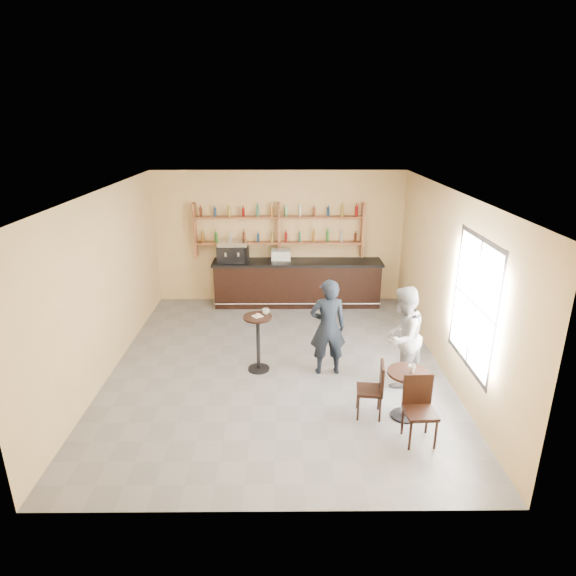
{
  "coord_description": "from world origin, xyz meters",
  "views": [
    {
      "loc": [
        0.13,
        -7.92,
        4.35
      ],
      "look_at": [
        0.2,
        0.8,
        1.25
      ],
      "focal_mm": 30.0,
      "sensor_mm": 36.0,
      "label": 1
    }
  ],
  "objects_px": {
    "man_main": "(328,327)",
    "chair_west": "(369,390)",
    "pastry_case": "(281,256)",
    "espresso_machine": "(233,251)",
    "chair_south": "(420,412)",
    "patron_second": "(402,337)",
    "cafe_table": "(406,394)",
    "pedestal_table": "(258,343)",
    "bar_counter": "(297,283)"
  },
  "relations": [
    {
      "from": "pedestal_table",
      "to": "cafe_table",
      "type": "bearing_deg",
      "value": -32.68
    },
    {
      "from": "cafe_table",
      "to": "patron_second",
      "type": "bearing_deg",
      "value": 82.31
    },
    {
      "from": "espresso_machine",
      "to": "man_main",
      "type": "distance_m",
      "value": 3.94
    },
    {
      "from": "chair_west",
      "to": "cafe_table",
      "type": "bearing_deg",
      "value": 91.71
    },
    {
      "from": "pastry_case",
      "to": "chair_south",
      "type": "xyz_separation_m",
      "value": [
        1.97,
        -5.36,
        -0.75
      ]
    },
    {
      "from": "pastry_case",
      "to": "chair_west",
      "type": "bearing_deg",
      "value": -66.26
    },
    {
      "from": "pastry_case",
      "to": "man_main",
      "type": "bearing_deg",
      "value": -68.5
    },
    {
      "from": "patron_second",
      "to": "pedestal_table",
      "type": "bearing_deg",
      "value": -62.2
    },
    {
      "from": "chair_south",
      "to": "pedestal_table",
      "type": "bearing_deg",
      "value": 135.34
    },
    {
      "from": "espresso_machine",
      "to": "pedestal_table",
      "type": "distance_m",
      "value": 3.46
    },
    {
      "from": "chair_south",
      "to": "patron_second",
      "type": "xyz_separation_m",
      "value": [
        0.08,
        1.6,
        0.39
      ]
    },
    {
      "from": "cafe_table",
      "to": "chair_south",
      "type": "distance_m",
      "value": 0.61
    },
    {
      "from": "cafe_table",
      "to": "bar_counter",
      "type": "bearing_deg",
      "value": 107.79
    },
    {
      "from": "cafe_table",
      "to": "patron_second",
      "type": "relative_size",
      "value": 0.44
    },
    {
      "from": "patron_second",
      "to": "chair_west",
      "type": "bearing_deg",
      "value": 3.19
    },
    {
      "from": "bar_counter",
      "to": "espresso_machine",
      "type": "bearing_deg",
      "value": 180.0
    },
    {
      "from": "man_main",
      "to": "cafe_table",
      "type": "height_order",
      "value": "man_main"
    },
    {
      "from": "man_main",
      "to": "chair_west",
      "type": "height_order",
      "value": "man_main"
    },
    {
      "from": "man_main",
      "to": "cafe_table",
      "type": "bearing_deg",
      "value": 124.35
    },
    {
      "from": "cafe_table",
      "to": "chair_west",
      "type": "distance_m",
      "value": 0.56
    },
    {
      "from": "bar_counter",
      "to": "espresso_machine",
      "type": "distance_m",
      "value": 1.73
    },
    {
      "from": "bar_counter",
      "to": "pedestal_table",
      "type": "height_order",
      "value": "bar_counter"
    },
    {
      "from": "cafe_table",
      "to": "chair_west",
      "type": "bearing_deg",
      "value": 174.81
    },
    {
      "from": "bar_counter",
      "to": "chair_south",
      "type": "relative_size",
      "value": 4.18
    },
    {
      "from": "espresso_machine",
      "to": "chair_west",
      "type": "height_order",
      "value": "espresso_machine"
    },
    {
      "from": "bar_counter",
      "to": "chair_west",
      "type": "height_order",
      "value": "bar_counter"
    },
    {
      "from": "chair_west",
      "to": "bar_counter",
      "type": "bearing_deg",
      "value": -161.37
    },
    {
      "from": "bar_counter",
      "to": "chair_south",
      "type": "bearing_deg",
      "value": -73.6
    },
    {
      "from": "man_main",
      "to": "chair_south",
      "type": "relative_size",
      "value": 1.82
    },
    {
      "from": "espresso_machine",
      "to": "chair_west",
      "type": "relative_size",
      "value": 0.77
    },
    {
      "from": "bar_counter",
      "to": "pedestal_table",
      "type": "relative_size",
      "value": 3.85
    },
    {
      "from": "pastry_case",
      "to": "man_main",
      "type": "distance_m",
      "value": 3.5
    },
    {
      "from": "patron_second",
      "to": "cafe_table",
      "type": "bearing_deg",
      "value": 31.37
    },
    {
      "from": "chair_west",
      "to": "chair_south",
      "type": "height_order",
      "value": "chair_south"
    },
    {
      "from": "pastry_case",
      "to": "man_main",
      "type": "height_order",
      "value": "man_main"
    },
    {
      "from": "bar_counter",
      "to": "pastry_case",
      "type": "relative_size",
      "value": 8.78
    },
    {
      "from": "espresso_machine",
      "to": "chair_west",
      "type": "distance_m",
      "value": 5.42
    },
    {
      "from": "man_main",
      "to": "chair_west",
      "type": "bearing_deg",
      "value": 108.08
    },
    {
      "from": "espresso_machine",
      "to": "patron_second",
      "type": "height_order",
      "value": "patron_second"
    },
    {
      "from": "bar_counter",
      "to": "pedestal_table",
      "type": "bearing_deg",
      "value": -103.45
    },
    {
      "from": "bar_counter",
      "to": "cafe_table",
      "type": "distance_m",
      "value": 5.01
    },
    {
      "from": "bar_counter",
      "to": "chair_south",
      "type": "distance_m",
      "value": 5.59
    },
    {
      "from": "cafe_table",
      "to": "pedestal_table",
      "type": "bearing_deg",
      "value": 147.32
    },
    {
      "from": "man_main",
      "to": "patron_second",
      "type": "distance_m",
      "value": 1.28
    },
    {
      "from": "cafe_table",
      "to": "chair_south",
      "type": "relative_size",
      "value": 0.8
    },
    {
      "from": "patron_second",
      "to": "pastry_case",
      "type": "bearing_deg",
      "value": -112.29
    },
    {
      "from": "pastry_case",
      "to": "pedestal_table",
      "type": "distance_m",
      "value": 3.38
    },
    {
      "from": "bar_counter",
      "to": "cafe_table",
      "type": "xyz_separation_m",
      "value": [
        1.53,
        -4.76,
        -0.16
      ]
    },
    {
      "from": "pedestal_table",
      "to": "patron_second",
      "type": "relative_size",
      "value": 0.6
    },
    {
      "from": "cafe_table",
      "to": "patron_second",
      "type": "xyz_separation_m",
      "value": [
        0.13,
        1.0,
        0.49
      ]
    }
  ]
}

